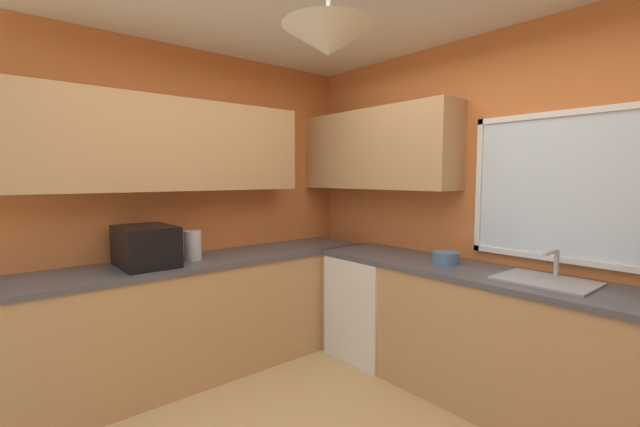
{
  "coord_description": "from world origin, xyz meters",
  "views": [
    {
      "loc": [
        1.51,
        -1.32,
        1.56
      ],
      "look_at": [
        -0.77,
        0.6,
        1.29
      ],
      "focal_mm": 23.21,
      "sensor_mm": 36.0,
      "label": 1
    }
  ],
  "objects": [
    {
      "name": "counter_run_back",
      "position": [
        0.21,
        1.33,
        0.46
      ],
      "size": [
        2.93,
        0.65,
        0.92
      ],
      "color": "tan",
      "rests_on": "ground_plane"
    },
    {
      "name": "microwave",
      "position": [
        -1.55,
        -0.38,
        1.06
      ],
      "size": [
        0.48,
        0.36,
        0.29
      ],
      "primitive_type": "cube",
      "color": "black",
      "rests_on": "counter_run_left"
    },
    {
      "name": "bowl",
      "position": [
        -0.2,
        1.33,
        0.96
      ],
      "size": [
        0.19,
        0.19,
        0.09
      ],
      "primitive_type": "cylinder",
      "color": "#4C7099",
      "rests_on": "counter_run_back"
    },
    {
      "name": "sink_assembly",
      "position": [
        0.5,
        1.34,
        0.93
      ],
      "size": [
        0.54,
        0.4,
        0.19
      ],
      "color": "#9EA0A5",
      "rests_on": "counter_run_back"
    },
    {
      "name": "room_shell",
      "position": [
        -0.37,
        0.44,
        1.75
      ],
      "size": [
        3.84,
        3.41,
        2.68
      ],
      "color": "#D17238",
      "rests_on": "ground_plane"
    },
    {
      "name": "kettle",
      "position": [
        -1.53,
        -0.04,
        1.03
      ],
      "size": [
        0.13,
        0.13,
        0.23
      ],
      "primitive_type": "cylinder",
      "color": "#B7B7BC",
      "rests_on": "counter_run_left"
    },
    {
      "name": "counter_run_left",
      "position": [
        -1.55,
        0.0,
        0.46
      ],
      "size": [
        0.65,
        3.02,
        0.92
      ],
      "color": "tan",
      "rests_on": "ground_plane"
    },
    {
      "name": "dishwasher",
      "position": [
        -0.89,
        1.3,
        0.44
      ],
      "size": [
        0.6,
        0.6,
        0.87
      ],
      "primitive_type": "cube",
      "color": "white",
      "rests_on": "ground_plane"
    }
  ]
}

